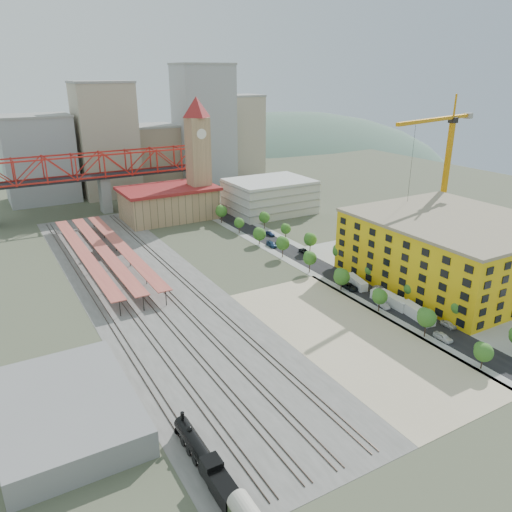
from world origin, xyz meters
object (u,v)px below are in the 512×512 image
site_trailer_a (417,313)px  car_0 (443,337)px  construction_building (452,250)px  site_trailer_d (356,282)px  site_trailer_b (393,301)px  clock_tower (198,146)px  locomotive (203,458)px  site_trailer_c (387,298)px  tower_crane (444,155)px

site_trailer_a → car_0: bearing=-99.3°
construction_building → site_trailer_d: construction_building is taller
site_trailer_b → construction_building: bearing=10.5°
clock_tower → locomotive: bearing=-113.8°
construction_building → site_trailer_d: 29.03m
clock_tower → site_trailer_a: size_ratio=5.08×
construction_building → site_trailer_a: construction_building is taller
site_trailer_a → site_trailer_b: size_ratio=1.04×
locomotive → site_trailer_c: (66.00, 29.48, -0.74)m
site_trailer_b → site_trailer_a: bearing=-88.6°
tower_crane → site_trailer_c: 63.38m
locomotive → site_trailer_a: size_ratio=2.05×
construction_building → site_trailer_c: 27.34m
locomotive → site_trailer_c: bearing=24.1°
car_0 → site_trailer_d: bearing=84.0°
site_trailer_c → site_trailer_a: bearing=-102.3°
site_trailer_a → site_trailer_c: site_trailer_a is taller
tower_crane → site_trailer_c: (-48.59, -27.73, -29.79)m
tower_crane → site_trailer_b: size_ratio=5.10×
site_trailer_c → clock_tower: bearing=82.2°
site_trailer_b → site_trailer_c: bearing=91.4°
construction_building → locomotive: (-92.00, -31.54, -7.45)m
tower_crane → car_0: bearing=-136.6°
site_trailer_b → site_trailer_c: 2.15m
site_trailer_b → clock_tower: bearing=95.7°
car_0 → site_trailer_c: bearing=81.1°
site_trailer_b → site_trailer_c: size_ratio=1.10×
locomotive → site_trailer_c: 72.29m
tower_crane → site_trailer_c: tower_crane is taller
locomotive → tower_crane: (114.59, 57.21, 29.05)m
construction_building → car_0: 38.09m
construction_building → car_0: bearing=-141.4°
clock_tower → site_trailer_c: (8.00, -102.06, -27.47)m
clock_tower → construction_building: 107.36m
clock_tower → site_trailer_c: clock_tower is taller
site_trailer_d → site_trailer_b: bearing=-78.0°
car_0 → tower_crane: bearing=42.6°
locomotive → car_0: bearing=7.6°
site_trailer_a → tower_crane: bearing=44.9°
site_trailer_d → construction_building: bearing=-9.0°
locomotive → site_trailer_a: locomotive is taller
tower_crane → site_trailer_d: 59.11m
site_trailer_a → site_trailer_c: 10.54m
site_trailer_a → construction_building: bearing=32.5°
site_trailer_b → site_trailer_d: bearing=91.4°
construction_building → locomotive: size_ratio=2.41×
construction_building → site_trailer_d: size_ratio=5.66×
construction_building → tower_crane: bearing=48.7°
construction_building → site_trailer_a: (-26.00, -12.60, -8.01)m
site_trailer_b → site_trailer_c: site_trailer_b is taller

